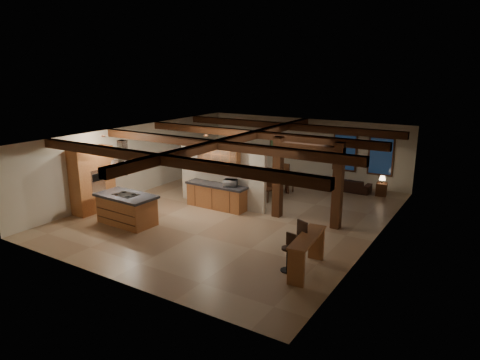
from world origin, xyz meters
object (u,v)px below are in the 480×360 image
(kitchen_island, at_px, (127,209))
(bar_counter, at_px, (307,248))
(dining_table, at_px, (262,185))
(sofa, at_px, (349,185))

(kitchen_island, height_order, bar_counter, kitchen_island)
(dining_table, bearing_deg, kitchen_island, -111.35)
(bar_counter, bearing_deg, dining_table, 128.33)
(kitchen_island, relative_size, bar_counter, 1.12)
(dining_table, distance_m, sofa, 3.81)
(kitchen_island, height_order, sofa, kitchen_island)
(kitchen_island, xyz_separation_m, dining_table, (2.15, 5.66, -0.17))
(kitchen_island, height_order, dining_table, kitchen_island)
(kitchen_island, distance_m, sofa, 9.52)
(kitchen_island, distance_m, dining_table, 6.06)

